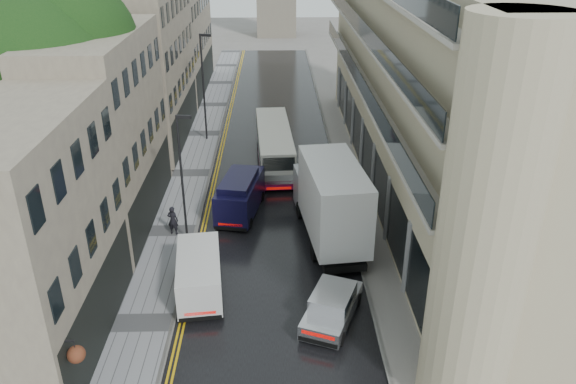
{
  "coord_description": "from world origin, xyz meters",
  "views": [
    {
      "loc": [
        0.13,
        -9.3,
        16.31
      ],
      "look_at": [
        0.78,
        18.0,
        3.1
      ],
      "focal_mm": 35.0,
      "sensor_mm": 36.0,
      "label": 1
    }
  ],
  "objects_px": {
    "tree_far": "(111,70)",
    "lamp_post_near": "(182,180)",
    "pedestrian": "(173,220)",
    "silver_hatchback": "(304,321)",
    "navy_van": "(217,206)",
    "cream_bus": "(261,162)",
    "tree_near": "(41,114)",
    "white_van": "(179,297)",
    "white_lorry": "(314,220)",
    "lamp_post_far": "(204,89)"
  },
  "relations": [
    {
      "from": "tree_near",
      "to": "white_van",
      "type": "relative_size",
      "value": 2.96
    },
    {
      "from": "navy_van",
      "to": "cream_bus",
      "type": "bearing_deg",
      "value": 79.44
    },
    {
      "from": "tree_far",
      "to": "cream_bus",
      "type": "xyz_separation_m",
      "value": [
        11.34,
        -6.68,
        -4.82
      ]
    },
    {
      "from": "white_lorry",
      "to": "lamp_post_near",
      "type": "distance_m",
      "value": 7.47
    },
    {
      "from": "white_van",
      "to": "lamp_post_far",
      "type": "height_order",
      "value": "lamp_post_far"
    },
    {
      "from": "pedestrian",
      "to": "white_van",
      "type": "bearing_deg",
      "value": 114.77
    },
    {
      "from": "tree_far",
      "to": "navy_van",
      "type": "xyz_separation_m",
      "value": [
        8.89,
        -13.11,
        -4.9
      ]
    },
    {
      "from": "silver_hatchback",
      "to": "lamp_post_far",
      "type": "relative_size",
      "value": 0.49
    },
    {
      "from": "tree_near",
      "to": "cream_bus",
      "type": "xyz_separation_m",
      "value": [
        11.64,
        6.32,
        -5.53
      ]
    },
    {
      "from": "tree_near",
      "to": "pedestrian",
      "type": "xyz_separation_m",
      "value": [
        6.75,
        -1.16,
        -5.96
      ]
    },
    {
      "from": "pedestrian",
      "to": "lamp_post_near",
      "type": "distance_m",
      "value": 2.95
    },
    {
      "from": "tree_far",
      "to": "silver_hatchback",
      "type": "bearing_deg",
      "value": -59.64
    },
    {
      "from": "tree_near",
      "to": "silver_hatchback",
      "type": "relative_size",
      "value": 3.35
    },
    {
      "from": "navy_van",
      "to": "lamp_post_near",
      "type": "relative_size",
      "value": 0.71
    },
    {
      "from": "cream_bus",
      "to": "pedestrian",
      "type": "height_order",
      "value": "cream_bus"
    },
    {
      "from": "tree_far",
      "to": "silver_hatchback",
      "type": "relative_size",
      "value": 3.01
    },
    {
      "from": "cream_bus",
      "to": "tree_far",
      "type": "bearing_deg",
      "value": 146.27
    },
    {
      "from": "cream_bus",
      "to": "lamp_post_near",
      "type": "xyz_separation_m",
      "value": [
        -4.05,
        -8.08,
        2.34
      ]
    },
    {
      "from": "tree_far",
      "to": "white_van",
      "type": "relative_size",
      "value": 2.65
    },
    {
      "from": "white_van",
      "to": "pedestrian",
      "type": "distance_m",
      "value": 7.56
    },
    {
      "from": "lamp_post_near",
      "to": "silver_hatchback",
      "type": "bearing_deg",
      "value": -46.15
    },
    {
      "from": "lamp_post_near",
      "to": "white_lorry",
      "type": "bearing_deg",
      "value": -10.57
    },
    {
      "from": "silver_hatchback",
      "to": "navy_van",
      "type": "relative_size",
      "value": 0.81
    },
    {
      "from": "tree_near",
      "to": "lamp_post_near",
      "type": "relative_size",
      "value": 1.91
    },
    {
      "from": "silver_hatchback",
      "to": "navy_van",
      "type": "xyz_separation_m",
      "value": [
        -4.58,
        9.9,
        0.53
      ]
    },
    {
      "from": "tree_near",
      "to": "white_van",
      "type": "xyz_separation_m",
      "value": [
        8.2,
        -8.58,
        -5.86
      ]
    },
    {
      "from": "tree_near",
      "to": "lamp_post_far",
      "type": "xyz_separation_m",
      "value": [
        6.97,
        14.47,
        -2.6
      ]
    },
    {
      "from": "tree_far",
      "to": "cream_bus",
      "type": "bearing_deg",
      "value": -30.52
    },
    {
      "from": "white_van",
      "to": "tree_far",
      "type": "bearing_deg",
      "value": 103.3
    },
    {
      "from": "white_lorry",
      "to": "silver_hatchback",
      "type": "xyz_separation_m",
      "value": [
        -0.82,
        -6.03,
        -1.63
      ]
    },
    {
      "from": "white_lorry",
      "to": "lamp_post_far",
      "type": "bearing_deg",
      "value": 105.73
    },
    {
      "from": "silver_hatchback",
      "to": "navy_van",
      "type": "distance_m",
      "value": 10.92
    },
    {
      "from": "lamp_post_near",
      "to": "navy_van",
      "type": "bearing_deg",
      "value": 52.73
    },
    {
      "from": "tree_near",
      "to": "pedestrian",
      "type": "bearing_deg",
      "value": -9.78
    },
    {
      "from": "silver_hatchback",
      "to": "tree_near",
      "type": "bearing_deg",
      "value": 165.73
    },
    {
      "from": "white_lorry",
      "to": "white_van",
      "type": "xyz_separation_m",
      "value": [
        -6.39,
        -4.61,
        -1.34
      ]
    },
    {
      "from": "silver_hatchback",
      "to": "lamp_post_far",
      "type": "distance_m",
      "value": 25.65
    },
    {
      "from": "pedestrian",
      "to": "lamp_post_far",
      "type": "relative_size",
      "value": 0.21
    },
    {
      "from": "silver_hatchback",
      "to": "lamp_post_far",
      "type": "xyz_separation_m",
      "value": [
        -6.81,
        24.48,
        3.55
      ]
    },
    {
      "from": "white_van",
      "to": "pedestrian",
      "type": "xyz_separation_m",
      "value": [
        -1.45,
        7.41,
        -0.1
      ]
    },
    {
      "from": "tree_far",
      "to": "lamp_post_near",
      "type": "relative_size",
      "value": 1.72
    },
    {
      "from": "tree_far",
      "to": "pedestrian",
      "type": "xyz_separation_m",
      "value": [
        6.45,
        -14.16,
        -5.24
      ]
    },
    {
      "from": "tree_far",
      "to": "white_van",
      "type": "distance_m",
      "value": 23.55
    },
    {
      "from": "silver_hatchback",
      "to": "pedestrian",
      "type": "bearing_deg",
      "value": 150.19
    },
    {
      "from": "tree_near",
      "to": "tree_far",
      "type": "height_order",
      "value": "tree_near"
    },
    {
      "from": "pedestrian",
      "to": "lamp_post_near",
      "type": "height_order",
      "value": "lamp_post_near"
    },
    {
      "from": "cream_bus",
      "to": "tree_near",
      "type": "bearing_deg",
      "value": -154.72
    },
    {
      "from": "white_lorry",
      "to": "pedestrian",
      "type": "distance_m",
      "value": 8.46
    },
    {
      "from": "cream_bus",
      "to": "pedestrian",
      "type": "distance_m",
      "value": 8.95
    },
    {
      "from": "cream_bus",
      "to": "lamp_post_far",
      "type": "distance_m",
      "value": 9.84
    }
  ]
}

